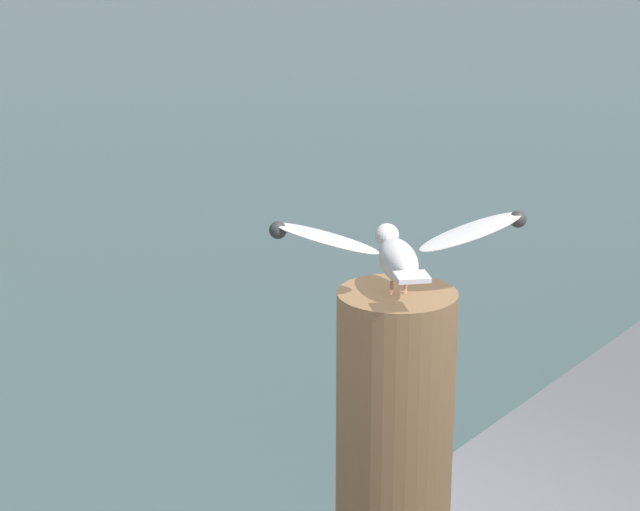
# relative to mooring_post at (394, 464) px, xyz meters

# --- Properties ---
(mooring_post) EXTENTS (0.31, 0.31, 0.97)m
(mooring_post) POSITION_rel_mooring_post_xyz_m (0.00, 0.00, 0.00)
(mooring_post) COLOR #4C3823
(mooring_post) RESTS_ON harbor_quay
(seagull) EXTENTS (0.54, 0.52, 0.21)m
(seagull) POSITION_rel_mooring_post_xyz_m (0.00, 0.00, 0.60)
(seagull) COLOR #C67560
(seagull) RESTS_ON mooring_post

